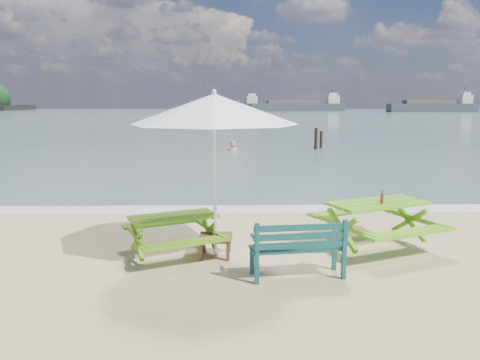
{
  "coord_description": "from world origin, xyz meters",
  "views": [
    {
      "loc": [
        -0.23,
        -6.48,
        2.59
      ],
      "look_at": [
        -0.06,
        3.0,
        1.0
      ],
      "focal_mm": 35.0,
      "sensor_mm": 36.0,
      "label": 1
    }
  ],
  "objects_px": {
    "picnic_table_left": "(174,236)",
    "picnic_table_right": "(377,225)",
    "park_bench": "(297,259)",
    "swimmer": "(232,158)",
    "patio_umbrella": "(214,109)",
    "beer_bottle": "(382,199)",
    "side_table": "(215,246)"
  },
  "relations": [
    {
      "from": "picnic_table_left",
      "to": "picnic_table_right",
      "type": "xyz_separation_m",
      "value": [
        3.59,
        0.39,
        0.07
      ]
    },
    {
      "from": "park_bench",
      "to": "swimmer",
      "type": "distance_m",
      "value": 18.24
    },
    {
      "from": "picnic_table_right",
      "to": "swimmer",
      "type": "height_order",
      "value": "picnic_table_right"
    },
    {
      "from": "picnic_table_left",
      "to": "park_bench",
      "type": "height_order",
      "value": "park_bench"
    },
    {
      "from": "park_bench",
      "to": "patio_umbrella",
      "type": "relative_size",
      "value": 0.51
    },
    {
      "from": "patio_umbrella",
      "to": "swimmer",
      "type": "distance_m",
      "value": 17.49
    },
    {
      "from": "picnic_table_left",
      "to": "beer_bottle",
      "type": "relative_size",
      "value": 8.71
    },
    {
      "from": "side_table",
      "to": "patio_umbrella",
      "type": "height_order",
      "value": "patio_umbrella"
    },
    {
      "from": "picnic_table_left",
      "to": "beer_bottle",
      "type": "distance_m",
      "value": 3.66
    },
    {
      "from": "beer_bottle",
      "to": "picnic_table_right",
      "type": "bearing_deg",
      "value": 93.11
    },
    {
      "from": "picnic_table_right",
      "to": "side_table",
      "type": "xyz_separation_m",
      "value": [
        -2.89,
        -0.47,
        -0.21
      ]
    },
    {
      "from": "swimmer",
      "to": "picnic_table_left",
      "type": "bearing_deg",
      "value": -93.41
    },
    {
      "from": "side_table",
      "to": "beer_bottle",
      "type": "height_order",
      "value": "beer_bottle"
    },
    {
      "from": "picnic_table_left",
      "to": "swimmer",
      "type": "relative_size",
      "value": 1.11
    },
    {
      "from": "picnic_table_right",
      "to": "side_table",
      "type": "bearing_deg",
      "value": -170.67
    },
    {
      "from": "beer_bottle",
      "to": "park_bench",
      "type": "bearing_deg",
      "value": -142.56
    },
    {
      "from": "patio_umbrella",
      "to": "picnic_table_left",
      "type": "bearing_deg",
      "value": 173.25
    },
    {
      "from": "picnic_table_right",
      "to": "beer_bottle",
      "type": "bearing_deg",
      "value": -86.89
    },
    {
      "from": "swimmer",
      "to": "park_bench",
      "type": "bearing_deg",
      "value": -87.05
    },
    {
      "from": "picnic_table_left",
      "to": "swimmer",
      "type": "height_order",
      "value": "picnic_table_left"
    },
    {
      "from": "picnic_table_left",
      "to": "beer_bottle",
      "type": "xyz_separation_m",
      "value": [
        3.6,
        0.22,
        0.58
      ]
    },
    {
      "from": "beer_bottle",
      "to": "swimmer",
      "type": "relative_size",
      "value": 0.13
    },
    {
      "from": "park_bench",
      "to": "beer_bottle",
      "type": "height_order",
      "value": "beer_bottle"
    },
    {
      "from": "picnic_table_right",
      "to": "swimmer",
      "type": "relative_size",
      "value": 1.33
    },
    {
      "from": "picnic_table_right",
      "to": "park_bench",
      "type": "distance_m",
      "value": 2.17
    },
    {
      "from": "side_table",
      "to": "park_bench",
      "type": "bearing_deg",
      "value": -37.2
    },
    {
      "from": "side_table",
      "to": "patio_umbrella",
      "type": "xyz_separation_m",
      "value": [
        0.0,
        0.0,
        2.28
      ]
    },
    {
      "from": "picnic_table_right",
      "to": "swimmer",
      "type": "distance_m",
      "value": 16.99
    },
    {
      "from": "park_bench",
      "to": "patio_umbrella",
      "type": "bearing_deg",
      "value": 142.8
    },
    {
      "from": "patio_umbrella",
      "to": "swimmer",
      "type": "bearing_deg",
      "value": 88.95
    },
    {
      "from": "picnic_table_left",
      "to": "beer_bottle",
      "type": "bearing_deg",
      "value": 3.53
    },
    {
      "from": "park_bench",
      "to": "picnic_table_right",
      "type": "bearing_deg",
      "value": 41.11
    }
  ]
}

